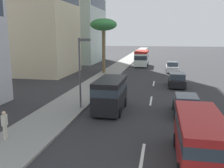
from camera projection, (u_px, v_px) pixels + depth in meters
ground_plane at (155, 75)px, 37.32m from camera, size 198.00×198.00×0.00m
sidewalk_right at (110, 73)px, 38.59m from camera, size 162.00×3.52×0.15m
lane_stripe_near at (142, 158)px, 12.22m from camera, size 3.20×0.16×0.01m
lane_stripe_mid at (151, 101)px, 22.78m from camera, size 3.20×0.16×0.01m
lane_stripe_far at (154, 83)px, 30.89m from camera, size 3.20×0.16×0.01m
van_lead at (110, 93)px, 19.54m from camera, size 4.80×2.12×2.56m
car_second at (172, 67)px, 40.17m from camera, size 4.27×1.89×1.71m
car_third at (186, 105)px, 18.69m from camera, size 4.05×1.80×1.53m
car_fourth at (177, 80)px, 28.84m from camera, size 4.17×1.89×1.63m
minibus_fifth at (142, 58)px, 47.56m from camera, size 6.39×2.43×2.99m
van_sixth at (200, 136)px, 11.50m from camera, size 5.40×2.15×2.29m
pedestrian_near_lamp at (5, 124)px, 13.91m from camera, size 0.34×0.25×1.63m
palm_tree at (104, 26)px, 37.39m from camera, size 4.02×4.02×8.19m
street_lamp at (81, 64)px, 19.51m from camera, size 0.24×0.97×5.54m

